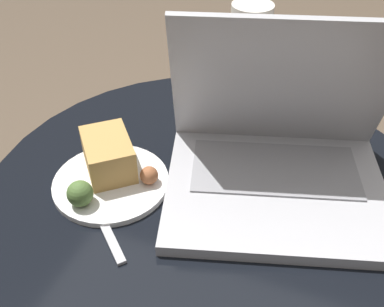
% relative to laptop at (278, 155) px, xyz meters
% --- Properties ---
extents(table, '(0.67, 0.67, 0.58)m').
position_rel_laptop_xyz_m(table, '(-0.09, -0.05, -0.22)').
color(table, '#9E9EA3').
rests_on(table, ground_plane).
extents(laptop, '(0.38, 0.33, 0.25)m').
position_rel_laptop_xyz_m(laptop, '(0.00, 0.00, 0.00)').
color(laptop, '#B2B2B7').
rests_on(laptop, table).
extents(beer_glass, '(0.07, 0.07, 0.20)m').
position_rel_laptop_xyz_m(beer_glass, '(-0.10, 0.16, 0.05)').
color(beer_glass, gold).
rests_on(beer_glass, table).
extents(snack_plate, '(0.17, 0.17, 0.06)m').
position_rel_laptop_xyz_m(snack_plate, '(-0.23, -0.09, -0.03)').
color(snack_plate, white).
rests_on(snack_plate, table).
extents(fork, '(0.14, 0.13, 0.00)m').
position_rel_laptop_xyz_m(fork, '(-0.21, -0.16, -0.05)').
color(fork, '#B2B2B7').
rests_on(fork, table).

